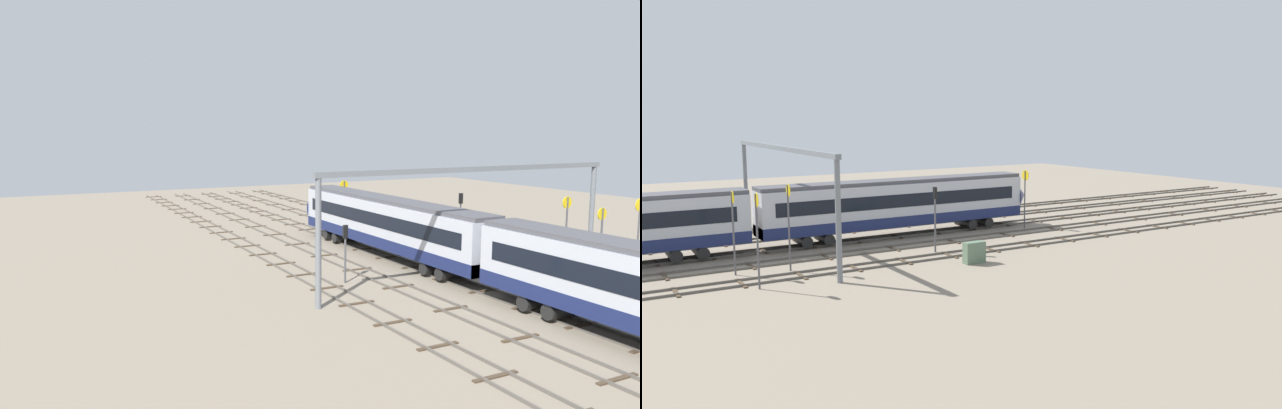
{
  "view_description": "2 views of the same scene",
  "coord_description": "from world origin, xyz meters",
  "views": [
    {
      "loc": [
        -45.56,
        26.27,
        10.54
      ],
      "look_at": [
        3.73,
        1.59,
        3.43
      ],
      "focal_mm": 32.94,
      "sensor_mm": 36.0,
      "label": 1
    },
    {
      "loc": [
        -29.8,
        -49.03,
        10.54
      ],
      "look_at": [
        1.59,
        0.9,
        2.13
      ],
      "focal_mm": 35.96,
      "sensor_mm": 36.0,
      "label": 2
    }
  ],
  "objects": [
    {
      "name": "signal_light_trackside_approach",
      "position": [
        -11.07,
        7.07,
        2.67
      ],
      "size": [
        0.31,
        0.32,
        4.04
      ],
      "color": "#4C4C51",
      "rests_on": "ground"
    },
    {
      "name": "track_near_foreground",
      "position": [
        -0.0,
        -8.85,
        0.07
      ],
      "size": [
        98.36,
        2.4,
        0.16
      ],
      "color": "#59544C",
      "rests_on": "ground"
    },
    {
      "name": "speed_sign_near_foreground",
      "position": [
        -17.16,
        -7.18,
        3.71
      ],
      "size": [
        0.14,
        0.85,
        5.9
      ],
      "color": "#4C4C51",
      "rests_on": "ground"
    },
    {
      "name": "track_far_background",
      "position": [
        -0.0,
        8.85,
        0.07
      ],
      "size": [
        98.36,
        2.4,
        0.16
      ],
      "color": "#59544C",
      "rests_on": "ground"
    },
    {
      "name": "speed_sign_far_trackside",
      "position": [
        -20.58,
        -6.39,
        3.47
      ],
      "size": [
        0.14,
        0.8,
        5.56
      ],
      "color": "#4C4C51",
      "rests_on": "ground"
    },
    {
      "name": "train",
      "position": [
        -17.21,
        0.0,
        2.66
      ],
      "size": [
        50.4,
        3.24,
        4.8
      ],
      "color": "#B7BCC6",
      "rests_on": "ground"
    },
    {
      "name": "ground_plane",
      "position": [
        0.0,
        0.0,
        0.0
      ],
      "size": [
        114.36,
        114.36,
        0.0
      ],
      "primitive_type": "plane",
      "color": "gray"
    },
    {
      "name": "track_second_near",
      "position": [
        -0.0,
        -4.43,
        0.07
      ],
      "size": [
        98.36,
        2.4,
        0.16
      ],
      "color": "#59544C",
      "rests_on": "ground"
    },
    {
      "name": "track_with_train",
      "position": [
        -0.0,
        0.0,
        0.07
      ],
      "size": [
        98.36,
        2.4,
        0.16
      ],
      "color": "#59544C",
      "rests_on": "ground"
    },
    {
      "name": "overhead_gantry",
      "position": [
        -15.47,
        -0.26,
        6.39
      ],
      "size": [
        0.4,
        23.74,
        8.09
      ],
      "color": "slate",
      "rests_on": "ground"
    },
    {
      "name": "signal_light_trackside_departure",
      "position": [
        -5.93,
        -7.23,
        3.26
      ],
      "size": [
        0.31,
        0.32,
        5.02
      ],
      "color": "#4C4C51",
      "rests_on": "ground"
    },
    {
      "name": "track_second_far",
      "position": [
        -0.0,
        4.43,
        0.07
      ],
      "size": [
        98.36,
        2.4,
        0.16
      ],
      "color": "#59544C",
      "rests_on": "ground"
    },
    {
      "name": "speed_sign_distant_end",
      "position": [
        -20.14,
        -10.66,
        3.7
      ],
      "size": [
        0.14,
        0.86,
        5.88
      ],
      "color": "#4C4C51",
      "rests_on": "ground"
    },
    {
      "name": "relay_cabinet",
      "position": [
        -5.42,
        -11.87,
        0.77
      ],
      "size": [
        1.58,
        0.7,
        1.53
      ],
      "color": "#597259",
      "rests_on": "ground"
    },
    {
      "name": "speed_sign_mid_trackside",
      "position": [
        6.35,
        -2.47,
        3.5
      ],
      "size": [
        0.14,
        0.96,
        5.37
      ],
      "color": "#4C4C51",
      "rests_on": "ground"
    }
  ]
}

